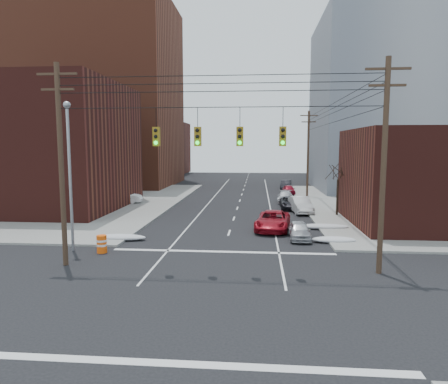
% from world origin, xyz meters
% --- Properties ---
extents(ground, '(160.00, 160.00, 0.00)m').
position_xyz_m(ground, '(0.00, 0.00, 0.00)').
color(ground, black).
rests_on(ground, ground).
extents(sidewalk_nw, '(40.00, 40.00, 0.15)m').
position_xyz_m(sidewalk_nw, '(-27.00, 27.00, 0.07)').
color(sidewalk_nw, gray).
rests_on(sidewalk_nw, ground).
extents(building_brick_tall, '(24.00, 20.00, 30.00)m').
position_xyz_m(building_brick_tall, '(-24.00, 48.00, 15.00)').
color(building_brick_tall, brown).
rests_on(building_brick_tall, ground).
extents(building_brick_near, '(20.00, 16.00, 13.00)m').
position_xyz_m(building_brick_near, '(-22.00, 22.00, 6.50)').
color(building_brick_near, '#481A15').
rests_on(building_brick_near, ground).
extents(building_brick_far, '(22.00, 18.00, 12.00)m').
position_xyz_m(building_brick_far, '(-26.00, 74.00, 6.00)').
color(building_brick_far, '#481A15').
rests_on(building_brick_far, ground).
extents(building_office, '(22.00, 20.00, 25.00)m').
position_xyz_m(building_office, '(22.00, 44.00, 12.50)').
color(building_office, gray).
rests_on(building_office, ground).
extents(building_glass, '(20.00, 18.00, 22.00)m').
position_xyz_m(building_glass, '(24.00, 70.00, 11.00)').
color(building_glass, gray).
rests_on(building_glass, ground).
extents(utility_pole_left, '(2.20, 0.28, 11.00)m').
position_xyz_m(utility_pole_left, '(-8.50, 3.00, 5.78)').
color(utility_pole_left, '#473323').
rests_on(utility_pole_left, ground).
extents(utility_pole_right, '(2.20, 0.28, 11.00)m').
position_xyz_m(utility_pole_right, '(8.50, 3.00, 5.78)').
color(utility_pole_right, '#473323').
rests_on(utility_pole_right, ground).
extents(utility_pole_far, '(2.20, 0.28, 11.00)m').
position_xyz_m(utility_pole_far, '(8.50, 34.00, 5.78)').
color(utility_pole_far, '#473323').
rests_on(utility_pole_far, ground).
extents(traffic_signals, '(17.00, 0.42, 2.02)m').
position_xyz_m(traffic_signals, '(0.10, 2.97, 7.17)').
color(traffic_signals, black).
rests_on(traffic_signals, ground).
extents(street_light, '(0.44, 0.44, 9.32)m').
position_xyz_m(street_light, '(-9.50, 6.00, 5.54)').
color(street_light, gray).
rests_on(street_light, ground).
extents(bare_tree, '(2.09, 2.20, 4.93)m').
position_xyz_m(bare_tree, '(9.59, 20.00, 2.32)').
color(bare_tree, black).
rests_on(bare_tree, ground).
extents(snow_nw, '(3.50, 1.08, 0.42)m').
position_xyz_m(snow_nw, '(-7.40, 9.00, 0.21)').
color(snow_nw, silver).
rests_on(snow_nw, ground).
extents(snow_ne, '(3.00, 1.08, 0.42)m').
position_xyz_m(snow_ne, '(7.40, 9.50, 0.21)').
color(snow_ne, silver).
rests_on(snow_ne, ground).
extents(snow_east_far, '(4.00, 1.08, 0.42)m').
position_xyz_m(snow_east_far, '(7.40, 14.00, 0.21)').
color(snow_east_far, silver).
rests_on(snow_east_far, ground).
extents(red_pickup, '(3.16, 5.66, 1.50)m').
position_xyz_m(red_pickup, '(3.36, 13.32, 0.75)').
color(red_pickup, maroon).
rests_on(red_pickup, ground).
extents(parked_car_a, '(1.53, 3.71, 1.26)m').
position_xyz_m(parked_car_a, '(5.14, 10.37, 0.63)').
color(parked_car_a, '#B8B9BE').
rests_on(parked_car_a, ground).
extents(parked_car_b, '(2.25, 4.93, 1.57)m').
position_xyz_m(parked_car_b, '(6.40, 21.73, 0.78)').
color(parked_car_b, silver).
rests_on(parked_car_b, ground).
extents(parked_car_c, '(2.11, 4.57, 1.27)m').
position_xyz_m(parked_car_c, '(5.62, 24.22, 0.63)').
color(parked_car_c, black).
rests_on(parked_car_c, ground).
extents(parked_car_d, '(2.17, 4.52, 1.27)m').
position_xyz_m(parked_car_d, '(5.38, 28.92, 0.64)').
color(parked_car_d, '#B2B2B7').
rests_on(parked_car_d, ground).
extents(parked_car_e, '(1.68, 3.73, 1.24)m').
position_xyz_m(parked_car_e, '(6.40, 37.02, 0.62)').
color(parked_car_e, maroon).
rests_on(parked_car_e, ground).
extents(parked_car_f, '(2.01, 4.38, 1.39)m').
position_xyz_m(parked_car_f, '(6.40, 42.87, 0.70)').
color(parked_car_f, black).
rests_on(parked_car_f, ground).
extents(lot_car_a, '(4.46, 1.95, 1.43)m').
position_xyz_m(lot_car_a, '(-13.09, 25.80, 0.86)').
color(lot_car_a, white).
rests_on(lot_car_a, sidewalk_nw).
extents(lot_car_b, '(5.42, 3.59, 1.38)m').
position_xyz_m(lot_car_b, '(-15.53, 24.60, 0.84)').
color(lot_car_b, '#BBBBC0').
rests_on(lot_car_b, sidewalk_nw).
extents(lot_car_c, '(4.87, 3.40, 1.31)m').
position_xyz_m(lot_car_c, '(-17.54, 19.25, 0.80)').
color(lot_car_c, black).
rests_on(lot_car_c, sidewalk_nw).
extents(lot_car_d, '(4.53, 3.24, 1.43)m').
position_xyz_m(lot_car_d, '(-16.20, 30.19, 0.87)').
color(lot_car_d, silver).
rests_on(lot_car_d, sidewalk_nw).
extents(construction_barrel, '(0.79, 0.79, 1.10)m').
position_xyz_m(construction_barrel, '(-7.48, 5.66, 0.56)').
color(construction_barrel, '#FF580D').
rests_on(construction_barrel, ground).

